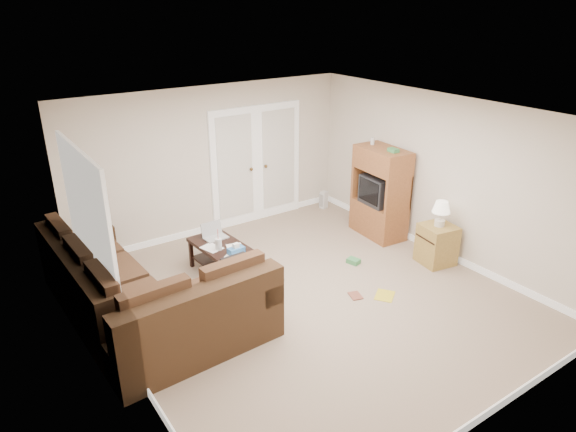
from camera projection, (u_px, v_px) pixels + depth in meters
floor at (309, 297)px, 7.01m from camera, size 5.50×5.50×0.00m
ceiling at (312, 115)px, 6.03m from camera, size 5.00×5.50×0.02m
wall_left at (114, 266)px, 5.22m from camera, size 0.02×5.50×2.50m
wall_right at (442, 177)px, 7.82m from camera, size 0.02×5.50×2.50m
wall_back at (212, 161)px, 8.61m from camera, size 5.00×0.02×2.50m
wall_front at (501, 313)px, 4.43m from camera, size 5.00×0.02×2.50m
baseboards at (309, 294)px, 6.99m from camera, size 5.00×5.50×0.10m
french_doors at (257, 165)px, 9.11m from camera, size 1.80×0.05×2.13m
window_left at (87, 207)px, 5.88m from camera, size 0.05×1.92×1.42m
sectional_sofa at (141, 300)px, 6.24m from camera, size 2.17×3.09×0.94m
coffee_table at (223, 259)px, 7.48m from camera, size 0.65×1.19×0.79m
tv_armoire at (380, 192)px, 8.59m from camera, size 0.60×0.99×1.64m
side_cabinet at (437, 241)px, 7.78m from camera, size 0.55×0.55×1.01m
space_heater at (324, 200)px, 9.94m from camera, size 0.16×0.15×0.34m
floor_magazine at (385, 295)px, 7.03m from camera, size 0.39×0.37×0.01m
floor_greenbox at (353, 261)px, 7.89m from camera, size 0.18×0.21×0.07m
floor_book at (350, 297)px, 7.00m from camera, size 0.21×0.25×0.02m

